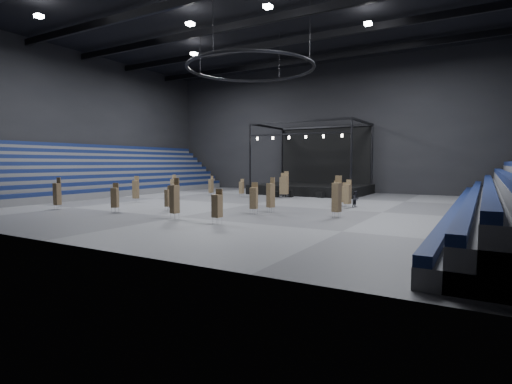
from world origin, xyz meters
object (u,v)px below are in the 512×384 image
Objects in this scene: flight_case_right at (320,195)px; crew_member at (356,199)px; chair_stack_6 at (174,187)px; chair_stack_0 at (286,185)px; chair_stack_3 at (337,193)px; chair_stack_12 at (115,197)px; chair_stack_13 at (348,194)px; flight_case_left at (275,194)px; chair_stack_1 at (344,194)px; chair_stack_5 at (175,198)px; chair_stack_8 at (57,193)px; chair_stack_11 at (168,198)px; man_center at (171,201)px; chair_stack_9 at (217,205)px; chair_stack_10 at (211,186)px; chair_stack_16 at (282,185)px; stage at (313,182)px; flight_case_mid at (288,194)px; chair_stack_7 at (242,187)px; chair_stack_2 at (271,195)px; chair_stack_14 at (337,197)px; chair_stack_15 at (254,198)px.

crew_member is (6.41, -7.86, 0.40)m from flight_case_right.
chair_stack_0 is at bearing 28.95° from chair_stack_6.
chair_stack_12 is at bearing -160.17° from chair_stack_3.
flight_case_right is 11.00m from chair_stack_13.
chair_stack_13 is (10.99, -7.26, 0.98)m from flight_case_left.
chair_stack_1 is 16.19m from chair_stack_5.
chair_stack_11 is (8.88, 4.15, -0.31)m from chair_stack_8.
man_center reaches higher than flight_case_right.
man_center is (-7.79, 4.17, -0.45)m from chair_stack_9.
chair_stack_9 is at bearing -177.68° from crew_member.
chair_stack_13 is (6.04, -9.15, 0.98)m from flight_case_right.
chair_stack_10 is 0.85× the size of chair_stack_16.
chair_stack_16 is at bearing -21.23° from flight_case_left.
chair_stack_13 is at bearing -41.10° from chair_stack_16.
stage is 16.75m from crew_member.
chair_stack_13 is (12.70, 9.07, 0.23)m from chair_stack_11.
chair_stack_8 is at bearing -175.51° from chair_stack_9.
chair_stack_5 is at bearing -141.47° from chair_stack_3.
flight_case_mid is 3.80m from flight_case_right.
chair_stack_7 is (-8.52, -3.52, 0.78)m from flight_case_right.
chair_stack_3 reaches higher than chair_stack_7.
chair_stack_5 is 1.28× the size of chair_stack_9.
chair_stack_13 is (4.55, 5.91, -0.13)m from chair_stack_2.
chair_stack_12 is (-9.48, -21.36, 0.91)m from flight_case_right.
flight_case_right is at bearing 50.15° from chair_stack_8.
chair_stack_1 is 0.80× the size of chair_stack_8.
flight_case_mid is 0.45× the size of chair_stack_8.
chair_stack_16 is (-9.03, 5.42, 0.28)m from chair_stack_1.
chair_stack_8 is 0.96× the size of chair_stack_16.
flight_case_right is 10.15m from crew_member.
chair_stack_10 is 0.96× the size of chair_stack_13.
chair_stack_0 reaches higher than chair_stack_11.
chair_stack_14 reaches higher than flight_case_right.
chair_stack_3 is 1.59× the size of crew_member.
chair_stack_15 is 7.47m from man_center.
chair_stack_5 reaches higher than crew_member.
chair_stack_14 is at bearing -4.75° from chair_stack_12.
chair_stack_10 reaches higher than flight_case_mid.
chair_stack_15 is at bearing -31.29° from chair_stack_10.
chair_stack_12 is 0.77× the size of chair_stack_14.
flight_case_mid is 0.49× the size of chair_stack_15.
chair_stack_3 is 1.81m from chair_stack_13.
stage is 27.73m from chair_stack_5.
chair_stack_13 is at bearing -35.63° from chair_stack_0.
chair_stack_16 reaches higher than chair_stack_11.
chair_stack_1 is at bearing -31.82° from chair_stack_0.
chair_stack_0 is 19.98m from chair_stack_12.
chair_stack_0 reaches higher than chair_stack_1.
chair_stack_12 is 11.34m from chair_stack_15.
chair_stack_15 reaches higher than chair_stack_9.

